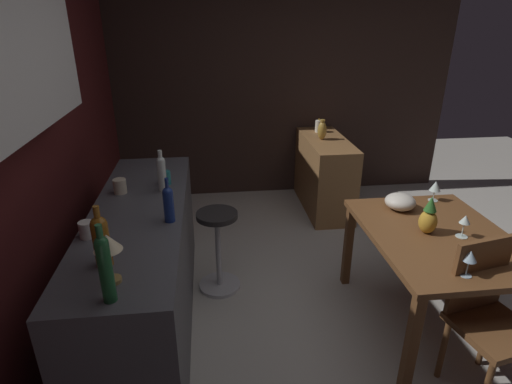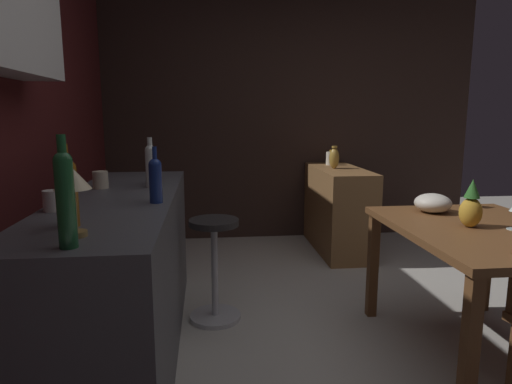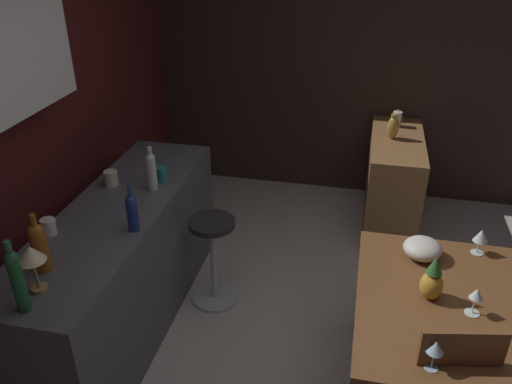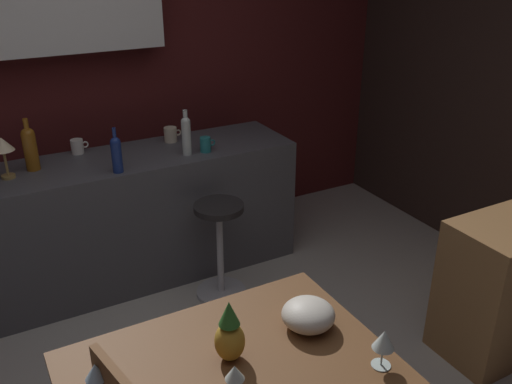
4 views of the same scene
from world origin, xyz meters
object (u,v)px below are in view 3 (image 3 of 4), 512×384
Objects in this scene: sideboard_cabinet at (392,182)px; wine_bottle_clear at (152,170)px; dining_table at (442,316)px; fruit_bowl at (423,249)px; cup_white at (49,227)px; cup_teal at (162,174)px; pillar_candle_tall at (397,119)px; pineapple_centerpiece at (432,281)px; bar_stool at (213,259)px; wine_bottle_cobalt at (132,211)px; wine_glass_left at (481,236)px; wine_glass_center at (435,348)px; wine_bottle_green at (17,279)px; wine_bottle_amber at (39,245)px; counter_lamp at (32,257)px; vase_brass at (393,127)px; wine_glass_right at (476,295)px; cup_cream at (111,178)px.

sideboard_cabinet is 3.62× the size of wine_bottle_clear.
fruit_bowl is (0.39, 0.10, 0.15)m from dining_table.
cup_white is (-0.07, 2.19, 0.30)m from dining_table.
cup_teal is 2.27m from pillar_candle_tall.
pineapple_centerpiece reaches higher than sideboard_cabinet.
sideboard_cabinet reaches higher than bar_stool.
wine_bottle_cobalt is (-0.54, 0.29, 0.66)m from bar_stool.
bar_stool is at bearing 144.09° from pillar_candle_tall.
dining_table is at bearing -106.88° from pineapple_centerpiece.
dining_table is at bearing -174.70° from pillar_candle_tall.
pineapple_centerpiece is 0.37m from fruit_bowl.
wine_glass_left is (0.51, -0.23, 0.21)m from dining_table.
wine_bottle_green is at bearing 96.21° from wine_glass_center.
wine_glass_center is at bearing -124.31° from cup_teal.
sideboard_cabinet is 4.96× the size of fruit_bowl.
wine_glass_center is at bearing 176.95° from pineapple_centerpiece.
cup_teal is 0.85m from cup_white.
counter_lamp is at bearing -155.69° from wine_bottle_amber.
wine_bottle_green is 3.17m from vase_brass.
cup_white is (-0.14, 0.45, -0.08)m from wine_bottle_cobalt.
wine_bottle_amber is 0.36m from cup_white.
vase_brass reaches higher than wine_glass_center.
counter_lamp reaches higher than pineapple_centerpiece.
cup_white reaches higher than dining_table.
bar_stool is at bearing 66.96° from wine_glass_right.
wine_bottle_amber reaches higher than wine_glass_left.
cup_cream reaches higher than wine_glass_left.
wine_bottle_amber is at bearing 145.93° from pillar_candle_tall.
cup_cream is 1.11m from counter_lamp.
cup_teal is (0.13, -0.01, -0.09)m from wine_bottle_clear.
cup_teal is 1.24m from counter_lamp.
cup_teal is at bearing -66.71° from cup_cream.
wine_glass_right is 0.69× the size of fruit_bowl.
sideboard_cabinet is at bearing 15.85° from wine_glass_left.
wine_bottle_clear is 2.60× the size of cup_white.
cup_teal is at bearing -26.49° from cup_white.
pillar_candle_tall is at bearing -42.61° from wine_bottle_clear.
pillar_candle_tall is at bearing -8.36° from vase_brass.
counter_lamp is (-0.47, 2.08, 0.24)m from wine_glass_right.
cup_teal is 0.42× the size of counter_lamp.
wine_glass_center reaches higher than sideboard_cabinet.
cup_teal is (0.67, 1.73, 0.10)m from pineapple_centerpiece.
vase_brass is at bearing -36.67° from wine_bottle_amber.
wine_glass_center is at bearing -177.78° from pillar_candle_tall.
dining_table is 2.10m from wine_bottle_green.
fruit_bowl is at bearing -60.17° from wine_bottle_green.
wine_bottle_green is 3.00× the size of cup_cream.
wine_glass_right is at bearing 169.30° from wine_glass_left.
pillar_candle_tall is (2.24, -1.53, -0.14)m from wine_bottle_cobalt.
wine_glass_left is 1.37× the size of cup_white.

